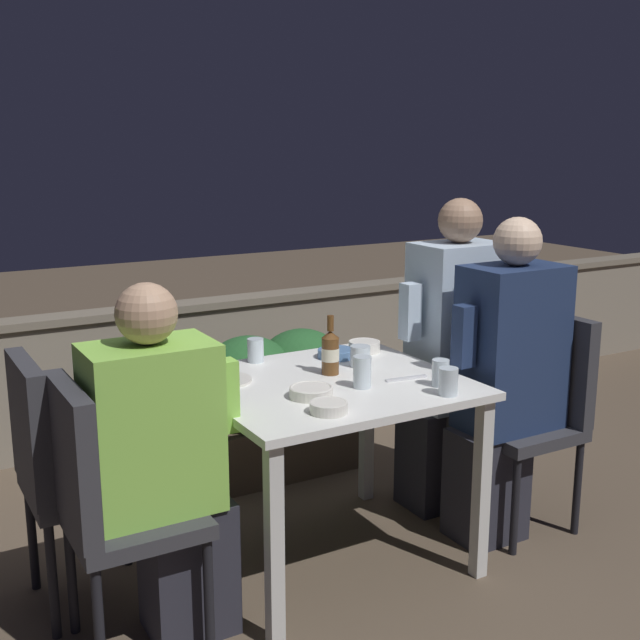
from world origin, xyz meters
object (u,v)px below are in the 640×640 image
object	(u,v)px
chair_left_near	(103,494)
chair_right_near	(538,400)
person_blue_shirt	(450,354)
chair_left_far	(58,460)
person_navy_jumper	(504,380)
chair_right_far	(482,379)
beer_bottle	(330,352)
person_green_blouse	(165,466)

from	to	relation	value
chair_left_near	chair_right_near	bearing A→B (deg)	0.04
chair_left_near	person_blue_shirt	distance (m)	1.66
chair_right_near	chair_left_far	bearing A→B (deg)	169.65
chair_left_near	chair_left_far	xyz separation A→B (m)	(-0.06, 0.34, 0.00)
person_navy_jumper	chair_right_far	world-z (taller)	person_navy_jumper
person_navy_jumper	chair_right_far	distance (m)	0.41
person_navy_jumper	beer_bottle	xyz separation A→B (m)	(-0.67, 0.24, 0.15)
chair_right_far	chair_left_far	bearing A→B (deg)	-179.95
person_green_blouse	person_blue_shirt	size ratio (longest dim) A/B	0.87
chair_left_far	chair_right_near	xyz separation A→B (m)	(1.88, -0.34, 0.00)
chair_left_far	person_blue_shirt	size ratio (longest dim) A/B	0.66
chair_right_far	person_blue_shirt	world-z (taller)	person_blue_shirt
chair_left_near	chair_right_far	distance (m)	1.85
chair_right_near	person_blue_shirt	size ratio (longest dim) A/B	0.66
person_navy_jumper	person_blue_shirt	distance (m)	0.35
person_green_blouse	beer_bottle	size ratio (longest dim) A/B	5.18
chair_left_near	beer_bottle	size ratio (longest dim) A/B	3.95
person_navy_jumper	chair_left_near	bearing A→B (deg)	-179.96
person_navy_jumper	beer_bottle	world-z (taller)	person_navy_jumper
person_green_blouse	chair_right_near	size ratio (longest dim) A/B	1.31
beer_bottle	person_blue_shirt	bearing A→B (deg)	8.94
person_green_blouse	chair_right_far	size ratio (longest dim) A/B	1.31
chair_right_near	beer_bottle	bearing A→B (deg)	164.59
chair_left_near	chair_left_far	size ratio (longest dim) A/B	1.00
chair_left_far	beer_bottle	size ratio (longest dim) A/B	3.95
person_navy_jumper	person_green_blouse	bearing A→B (deg)	-179.95
person_green_blouse	chair_right_far	xyz separation A→B (m)	(1.61, 0.35, -0.05)
chair_left_far	chair_right_far	size ratio (longest dim) A/B	1.00
chair_left_near	person_blue_shirt	xyz separation A→B (m)	(1.62, 0.35, 0.15)
chair_left_far	beer_bottle	bearing A→B (deg)	-5.88
chair_right_far	person_blue_shirt	bearing A→B (deg)	180.00
person_green_blouse	chair_right_near	distance (m)	1.62
person_green_blouse	person_navy_jumper	size ratio (longest dim) A/B	0.90
chair_right_near	beer_bottle	distance (m)	0.94
chair_left_near	person_green_blouse	distance (m)	0.20
person_green_blouse	person_blue_shirt	xyz separation A→B (m)	(1.42, 0.35, 0.09)
chair_left_far	person_navy_jumper	xyz separation A→B (m)	(1.68, -0.34, 0.12)
person_navy_jumper	chair_right_far	bearing A→B (deg)	60.97
person_green_blouse	chair_left_far	size ratio (longest dim) A/B	1.31
person_green_blouse	chair_right_far	bearing A→B (deg)	12.07
chair_left_near	beer_bottle	distance (m)	1.02
chair_left_far	beer_bottle	distance (m)	1.05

